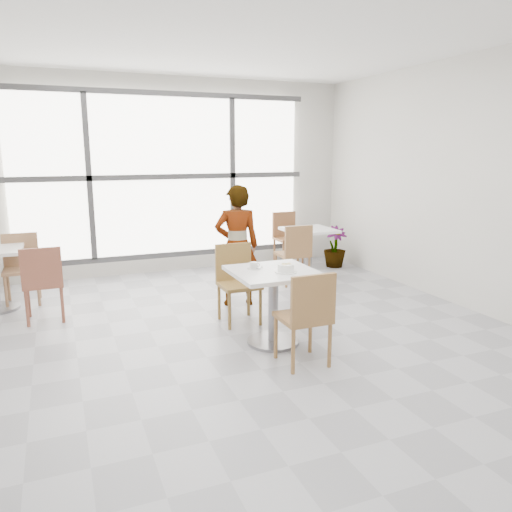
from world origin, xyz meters
name	(u,v)px	position (x,y,z in m)	size (l,w,h in m)	color
floor	(244,351)	(0.00, 0.00, 0.00)	(7.00, 7.00, 0.00)	#9E9EA5
ceiling	(242,15)	(0.00, 0.00, 3.00)	(7.00, 7.00, 0.00)	white
wall_back	(163,176)	(0.00, 3.50, 1.50)	(6.00, 6.00, 0.00)	silver
wall_right	(493,186)	(3.00, 0.00, 1.50)	(7.00, 7.00, 0.00)	silver
window	(164,177)	(0.00, 3.44, 1.50)	(4.60, 0.07, 2.52)	white
main_table	(273,293)	(0.34, 0.09, 0.52)	(0.80, 0.80, 0.75)	white
chair_near	(307,313)	(0.40, -0.52, 0.50)	(0.42, 0.42, 0.87)	#996B3C
chair_far	(237,277)	(0.24, 0.87, 0.50)	(0.42, 0.42, 0.87)	olive
oatmeal_bowl	(286,268)	(0.42, -0.03, 0.79)	(0.21, 0.21, 0.10)	white
coffee_cup	(254,266)	(0.19, 0.22, 0.78)	(0.16, 0.13, 0.07)	silver
person	(237,246)	(0.45, 1.42, 0.75)	(0.55, 0.36, 1.49)	black
bg_table_right	(309,246)	(1.90, 2.27, 0.49)	(0.70, 0.70, 0.75)	white
bg_chair_left_near	(43,279)	(-1.77, 1.62, 0.50)	(0.42, 0.42, 0.87)	brown
bg_chair_left_far	(21,263)	(-2.04, 2.55, 0.50)	(0.42, 0.42, 0.87)	#9B6F4C
bg_chair_right_near	(295,251)	(1.53, 1.98, 0.50)	(0.42, 0.42, 0.87)	olive
bg_chair_right_far	(286,234)	(2.02, 3.28, 0.50)	(0.42, 0.42, 0.87)	brown
plant_right	(335,247)	(2.64, 2.73, 0.34)	(0.38, 0.38, 0.67)	#528E47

